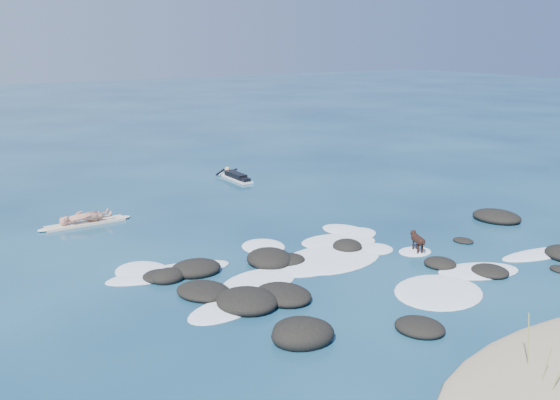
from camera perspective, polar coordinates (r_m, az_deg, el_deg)
ground at (r=19.40m, az=6.75°, el=-5.06°), size 160.00×160.00×0.00m
reef_rocks at (r=17.58m, az=5.52°, el=-6.78°), size 14.12×7.58×0.65m
breaking_foam at (r=18.64m, az=4.65°, el=-5.81°), size 13.80×8.06×0.12m
standing_surfer_rig at (r=23.20m, az=-17.49°, el=-0.40°), size 3.33×0.66×1.90m
paddling_surfer_rig at (r=29.38m, az=-4.10°, el=2.19°), size 1.20×2.65×0.46m
dog at (r=19.86m, az=12.45°, el=-3.53°), size 0.50×0.98×0.65m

